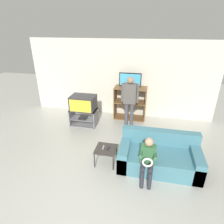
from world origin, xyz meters
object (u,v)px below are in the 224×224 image
(tv_stand, at_px, (84,117))
(couch, at_px, (159,156))
(television_flat, at_px, (130,81))
(remote_control_black, at_px, (108,148))
(television_main, at_px, (83,103))
(remote_control_white, at_px, (103,147))
(snack_table, at_px, (106,150))
(person_standing_adult, at_px, (130,98))
(person_seated_child, at_px, (148,158))
(media_shelf, at_px, (130,103))

(tv_stand, relative_size, couch, 0.48)
(television_flat, height_order, remote_control_black, television_flat)
(television_main, xyz_separation_m, remote_control_white, (1.07, -1.65, -0.36))
(television_flat, height_order, couch, television_flat)
(snack_table, relative_size, remote_control_white, 3.34)
(person_standing_adult, xyz_separation_m, person_seated_child, (0.65, -2.21, -0.41))
(tv_stand, distance_m, television_flat, 1.92)
(television_main, height_order, television_flat, television_flat)
(tv_stand, xyz_separation_m, person_standing_adult, (1.45, 0.15, 0.73))
(tv_stand, relative_size, person_standing_adult, 0.52)
(person_standing_adult, bearing_deg, couch, -61.62)
(tv_stand, bearing_deg, person_seated_child, -44.34)
(media_shelf, height_order, person_seated_child, media_shelf)
(snack_table, height_order, remote_control_white, remote_control_white)
(tv_stand, distance_m, couch, 2.82)
(remote_control_black, bearing_deg, snack_table, -150.75)
(remote_control_black, relative_size, couch, 0.08)
(tv_stand, height_order, media_shelf, media_shelf)
(tv_stand, height_order, person_seated_child, person_seated_child)
(media_shelf, distance_m, remote_control_white, 2.48)
(media_shelf, xyz_separation_m, snack_table, (-0.25, -2.48, -0.22))
(media_shelf, xyz_separation_m, television_flat, (-0.03, 0.01, 0.77))
(couch, bearing_deg, remote_control_black, -173.00)
(snack_table, bearing_deg, media_shelf, 84.28)
(snack_table, height_order, person_standing_adult, person_standing_adult)
(remote_control_black, xyz_separation_m, person_seated_child, (0.90, -0.38, 0.17))
(couch, relative_size, person_seated_child, 1.80)
(television_flat, bearing_deg, remote_control_white, -96.56)
(television_flat, distance_m, remote_control_white, 2.65)
(television_main, distance_m, remote_control_black, 2.08)
(couch, height_order, person_standing_adult, person_standing_adult)
(snack_table, relative_size, remote_control_black, 3.34)
(tv_stand, bearing_deg, person_standing_adult, 6.03)
(media_shelf, relative_size, remote_control_black, 7.80)
(tv_stand, xyz_separation_m, media_shelf, (1.40, 0.79, 0.31))
(television_main, relative_size, television_flat, 1.06)
(media_shelf, relative_size, remote_control_white, 7.80)
(media_shelf, bearing_deg, television_flat, 166.74)
(remote_control_black, distance_m, remote_control_white, 0.12)
(television_main, distance_m, television_flat, 1.68)
(person_seated_child, bearing_deg, remote_control_black, 156.90)
(couch, distance_m, person_standing_adult, 2.05)
(media_shelf, bearing_deg, remote_control_white, -97.30)
(snack_table, xyz_separation_m, remote_control_white, (-0.07, 0.03, 0.05))
(remote_control_white, relative_size, person_seated_child, 0.15)
(couch, distance_m, person_seated_child, 0.67)
(remote_control_black, relative_size, remote_control_white, 1.00)
(tv_stand, bearing_deg, snack_table, -55.71)
(media_shelf, height_order, person_standing_adult, person_standing_adult)
(television_flat, xyz_separation_m, snack_table, (-0.22, -2.48, -1.00))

